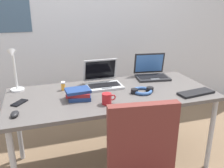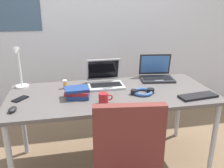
{
  "view_description": "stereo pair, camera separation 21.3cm",
  "coord_description": "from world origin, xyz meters",
  "views": [
    {
      "loc": [
        -0.61,
        -1.91,
        1.53
      ],
      "look_at": [
        0.0,
        0.0,
        0.82
      ],
      "focal_mm": 39.04,
      "sensor_mm": 36.0,
      "label": 1
    },
    {
      "loc": [
        -0.41,
        -1.97,
        1.53
      ],
      "look_at": [
        0.0,
        0.0,
        0.82
      ],
      "focal_mm": 39.04,
      "sensor_mm": 36.0,
      "label": 2
    }
  ],
  "objects": [
    {
      "name": "ground_plane",
      "position": [
        0.0,
        0.0,
        0.0
      ],
      "size": [
        12.0,
        12.0,
        0.0
      ],
      "primitive_type": "plane",
      "color": "#7A6047"
    },
    {
      "name": "wall_back",
      "position": [
        -0.0,
        1.1,
        1.3
      ],
      "size": [
        6.0,
        0.13,
        2.6
      ],
      "color": "silver",
      "rests_on": "ground_plane"
    },
    {
      "name": "desk",
      "position": [
        0.0,
        0.0,
        0.68
      ],
      "size": [
        1.8,
        0.8,
        0.74
      ],
      "color": "#595451",
      "rests_on": "ground_plane"
    },
    {
      "name": "desk_lamp",
      "position": [
        -0.8,
        0.28,
        0.94
      ],
      "size": [
        0.12,
        0.18,
        0.4
      ],
      "color": "white",
      "rests_on": "desk"
    },
    {
      "name": "laptop_back_right",
      "position": [
        0.53,
        0.29,
        0.79
      ],
      "size": [
        0.36,
        0.31,
        0.24
      ],
      "color": "#232326",
      "rests_on": "desk"
    },
    {
      "name": "laptop_back_left",
      "position": [
        -0.03,
        0.2,
        0.79
      ],
      "size": [
        0.33,
        0.29,
        0.24
      ],
      "color": "#B7BABC",
      "rests_on": "desk"
    },
    {
      "name": "external_keyboard",
      "position": [
        0.69,
        -0.25,
        0.75
      ],
      "size": [
        0.34,
        0.16,
        0.02
      ],
      "primitive_type": "cube",
      "rotation": [
        0.0,
        0.0,
        0.12
      ],
      "color": "black",
      "rests_on": "desk"
    },
    {
      "name": "computer_mouse",
      "position": [
        -0.8,
        -0.23,
        0.76
      ],
      "size": [
        0.07,
        0.11,
        0.03
      ],
      "primitive_type": "ellipsoid",
      "rotation": [
        0.0,
        0.0,
        -0.2
      ],
      "color": "black",
      "rests_on": "desk"
    },
    {
      "name": "cell_phone",
      "position": [
        -0.77,
        -0.0,
        0.74
      ],
      "size": [
        0.13,
        0.15,
        0.01
      ],
      "primitive_type": "cube",
      "rotation": [
        0.0,
        0.0,
        -0.66
      ],
      "color": "black",
      "rests_on": "desk"
    },
    {
      "name": "headphones",
      "position": [
        0.26,
        -0.08,
        0.76
      ],
      "size": [
        0.21,
        0.18,
        0.04
      ],
      "color": "#335999",
      "rests_on": "desk"
    },
    {
      "name": "pill_bottle",
      "position": [
        -0.4,
        0.19,
        0.78
      ],
      "size": [
        0.04,
        0.04,
        0.08
      ],
      "color": "gold",
      "rests_on": "desk"
    },
    {
      "name": "book_stack",
      "position": [
        -0.31,
        -0.06,
        0.78
      ],
      "size": [
        0.22,
        0.18,
        0.09
      ],
      "color": "navy",
      "rests_on": "desk"
    },
    {
      "name": "coffee_mug",
      "position": [
        -0.11,
        -0.22,
        0.78
      ],
      "size": [
        0.11,
        0.08,
        0.09
      ],
      "color": "#B21E23",
      "rests_on": "desk"
    }
  ]
}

